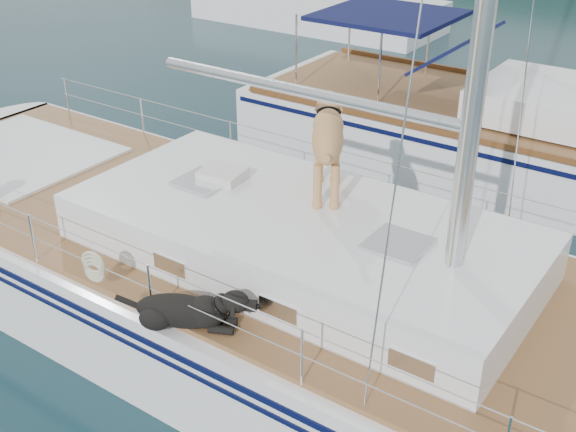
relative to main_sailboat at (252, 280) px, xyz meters
The scene contains 4 objects.
ground 0.69m from the main_sailboat, behind, with size 120.00×120.00×0.00m, color black.
main_sailboat is the anchor object (origin of this frame).
neighbor_sailboat 6.64m from the main_sailboat, 75.40° to the left, with size 11.00×3.50×13.30m.
bg_boat_west 16.17m from the main_sailboat, 120.05° to the left, with size 8.00×3.00×11.65m.
Camera 1 is at (4.69, -5.83, 5.52)m, focal length 45.00 mm.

